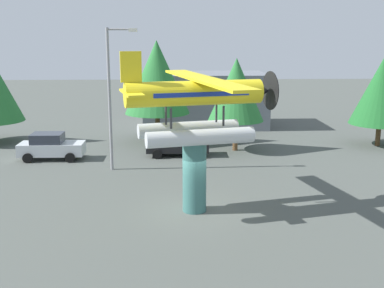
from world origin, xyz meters
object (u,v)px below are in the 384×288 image
car_near_silver (51,146)px  car_mid_black (177,143)px  floatplane_monument (197,104)px  streetlight_primary (112,90)px  tree_east (157,77)px  tree_far_east (382,91)px  storefront_building (205,99)px  display_pedestal (194,176)px  tree_center_back (236,90)px

car_near_silver → car_mid_black: bearing=5.1°
floatplane_monument → car_near_silver: size_ratio=2.47×
car_mid_black → streetlight_primary: 6.46m
tree_east → floatplane_monument: bearing=-81.1°
tree_far_east → storefront_building: bearing=144.4°
floatplane_monument → tree_far_east: (14.12, 13.11, -0.93)m
floatplane_monument → storefront_building: size_ratio=0.95×
car_near_silver → storefront_building: storefront_building is taller
display_pedestal → streetlight_primary: (-4.56, 7.31, 3.20)m
car_mid_black → floatplane_monument: bearing=-85.2°
floatplane_monument → car_mid_black: floatplane_monument is taller
streetlight_primary → storefront_building: size_ratio=0.78×
tree_far_east → streetlight_primary: bearing=-162.8°
car_near_silver → car_mid_black: (8.31, 0.74, 0.00)m
tree_center_back → car_mid_black: bearing=-161.6°
display_pedestal → tree_east: 15.32m
car_near_silver → display_pedestal: bearing=-47.6°
car_mid_black → storefront_building: (2.64, 11.33, 1.50)m
car_mid_black → tree_far_east: tree_far_east is taller
display_pedestal → streetlight_primary: streetlight_primary is taller
car_near_silver → tree_center_back: 13.15m
car_near_silver → tree_east: (6.90, 4.87, 4.12)m
tree_far_east → tree_center_back: bearing=-174.3°
tree_center_back → tree_far_east: 10.88m
car_mid_black → display_pedestal: bearing=-85.9°
tree_east → tree_center_back: bearing=-26.0°
tree_east → tree_far_east: (16.43, -1.65, -0.89)m
tree_east → streetlight_primary: bearing=-107.6°
streetlight_primary → tree_far_east: streetlight_primary is taller
display_pedestal → storefront_building: bearing=85.2°
streetlight_primary → tree_center_back: size_ratio=1.30×
floatplane_monument → streetlight_primary: size_ratio=1.22×
floatplane_monument → storefront_building: 22.20m
storefront_building → tree_east: bearing=-119.3°
display_pedestal → floatplane_monument: (0.13, 0.03, 3.35)m
floatplane_monument → tree_far_east: 19.30m
storefront_building → tree_far_east: size_ratio=1.66×
floatplane_monument → tree_far_east: floatplane_monument is taller
car_near_silver → streetlight_primary: bearing=-30.1°
tree_far_east → car_near_silver: bearing=-172.2°
display_pedestal → tree_far_east: bearing=42.7°
streetlight_primary → tree_far_east: 19.71m
floatplane_monument → streetlight_primary: bearing=109.2°
display_pedestal → tree_center_back: 12.82m
tree_east → tree_center_back: size_ratio=1.18×
tree_east → tree_center_back: tree_east is taller
streetlight_primary → floatplane_monument: bearing=-57.2°
streetlight_primary → tree_far_east: bearing=17.2°
display_pedestal → tree_east: size_ratio=0.44×
floatplane_monument → streetlight_primary: (-4.69, 7.28, -0.15)m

